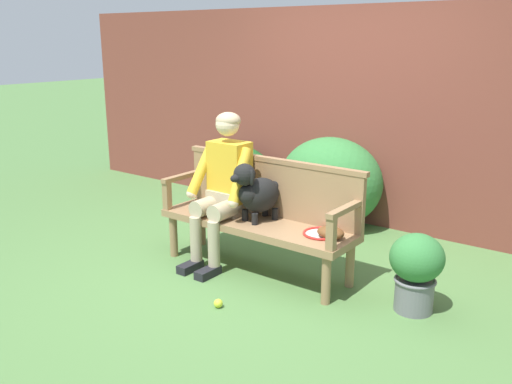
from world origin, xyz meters
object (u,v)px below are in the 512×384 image
(baseball_glove, at_px, (331,233))
(potted_plant, at_px, (416,268))
(person_seated, at_px, (224,183))
(tennis_racket, at_px, (323,232))
(tennis_ball, at_px, (218,303))
(garden_bench, at_px, (256,228))
(dog_on_bench, at_px, (256,192))

(baseball_glove, xyz_separation_m, potted_plant, (0.65, 0.09, -0.15))
(person_seated, relative_size, tennis_racket, 2.27)
(tennis_racket, bearing_deg, tennis_ball, -117.50)
(person_seated, relative_size, baseball_glove, 5.94)
(tennis_racket, distance_m, potted_plant, 0.76)
(baseball_glove, height_order, tennis_ball, baseball_glove)
(tennis_ball, bearing_deg, baseball_glove, 55.14)
(person_seated, distance_m, tennis_racket, 0.97)
(garden_bench, height_order, tennis_ball, garden_bench)
(garden_bench, xyz_separation_m, tennis_racket, (0.60, 0.07, 0.07))
(dog_on_bench, height_order, baseball_glove, dog_on_bench)
(dog_on_bench, relative_size, tennis_ball, 7.63)
(person_seated, xyz_separation_m, tennis_ball, (0.53, -0.70, -0.68))
(garden_bench, bearing_deg, baseball_glove, 0.96)
(tennis_ball, bearing_deg, potted_plant, 35.26)
(person_seated, height_order, baseball_glove, person_seated)
(dog_on_bench, bearing_deg, garden_bench, -58.83)
(garden_bench, xyz_separation_m, potted_plant, (1.35, 0.10, -0.05))
(garden_bench, bearing_deg, tennis_racket, 6.49)
(tennis_ball, bearing_deg, dog_on_bench, 105.11)
(dog_on_bench, xyz_separation_m, potted_plant, (1.35, 0.10, -0.36))
(dog_on_bench, relative_size, tennis_racket, 0.88)
(tennis_racket, bearing_deg, dog_on_bench, -173.75)
(tennis_ball, bearing_deg, garden_bench, 105.05)
(baseball_glove, bearing_deg, dog_on_bench, -174.49)
(baseball_glove, relative_size, tennis_ball, 3.33)
(garden_bench, bearing_deg, tennis_ball, -74.95)
(dog_on_bench, distance_m, tennis_racket, 0.65)
(person_seated, height_order, tennis_racket, person_seated)
(tennis_ball, bearing_deg, person_seated, 126.86)
(garden_bench, relative_size, person_seated, 1.32)
(baseball_glove, height_order, potted_plant, potted_plant)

